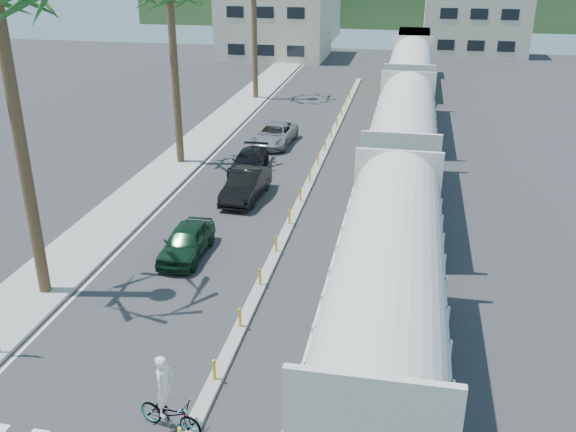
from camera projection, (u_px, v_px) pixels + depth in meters
The scene contains 12 objects.
ground at pixel (194, 428), 17.85m from camera, with size 140.00×140.00×0.00m, color #28282B.
sidewalk at pixel (194, 148), 41.88m from camera, with size 3.00×90.00×0.15m, color gray.
rails at pixel (404, 147), 42.22m from camera, with size 1.56×100.00×0.06m.
median at pixel (310, 182), 35.83m from camera, with size 0.45×60.00×0.85m.
lane_markings at pixel (289, 155), 40.79m from camera, with size 9.42×90.00×0.01m.
freight_train at pixel (405, 126), 36.19m from camera, with size 3.00×60.94×5.85m.
buildings at pixel (326, 11), 81.93m from camera, with size 38.00×27.00×10.00m.
car_lead at pixel (186, 241), 27.35m from camera, with size 1.69×4.11×1.39m, color black.
car_second at pixel (246, 185), 33.53m from camera, with size 1.83×4.68×1.52m, color black.
car_third at pixel (249, 162), 37.46m from camera, with size 1.83×4.38×1.26m, color black.
car_rear at pixel (275, 134), 42.61m from camera, with size 2.57×5.08×1.38m, color #929496.
cyclist at pixel (169, 407), 17.52m from camera, with size 1.69×2.34×2.37m.
Camera 1 is at (5.29, -13.33, 12.44)m, focal length 40.00 mm.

